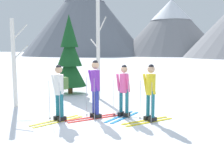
{
  "coord_description": "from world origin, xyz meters",
  "views": [
    {
      "loc": [
        3.1,
        -7.29,
        2.14
      ],
      "look_at": [
        0.19,
        0.41,
        1.05
      ],
      "focal_mm": 41.69,
      "sensor_mm": 36.0,
      "label": 1
    }
  ],
  "objects_px": {
    "skier_in_white": "(59,90)",
    "skier_in_pink": "(124,89)",
    "birch_tree_slender": "(98,49)",
    "skier_in_yellow": "(150,90)",
    "pine_tree_near": "(70,58)",
    "birch_tree_tall": "(14,62)",
    "skier_in_purple": "(95,86)"
  },
  "relations": [
    {
      "from": "birch_tree_tall",
      "to": "skier_in_pink",
      "type": "bearing_deg",
      "value": 0.17
    },
    {
      "from": "skier_in_yellow",
      "to": "pine_tree_near",
      "type": "distance_m",
      "value": 6.02
    },
    {
      "from": "skier_in_purple",
      "to": "skier_in_pink",
      "type": "height_order",
      "value": "skier_in_purple"
    },
    {
      "from": "skier_in_purple",
      "to": "pine_tree_near",
      "type": "relative_size",
      "value": 0.48
    },
    {
      "from": "skier_in_white",
      "to": "skier_in_purple",
      "type": "xyz_separation_m",
      "value": [
        0.87,
        0.66,
        0.06
      ]
    },
    {
      "from": "skier_in_white",
      "to": "skier_in_pink",
      "type": "height_order",
      "value": "skier_in_white"
    },
    {
      "from": "pine_tree_near",
      "to": "birch_tree_tall",
      "type": "distance_m",
      "value": 3.4
    },
    {
      "from": "skier_in_pink",
      "to": "birch_tree_tall",
      "type": "xyz_separation_m",
      "value": [
        -4.27,
        -0.01,
        0.77
      ]
    },
    {
      "from": "skier_in_white",
      "to": "skier_in_purple",
      "type": "height_order",
      "value": "skier_in_purple"
    },
    {
      "from": "birch_tree_tall",
      "to": "birch_tree_slender",
      "type": "xyz_separation_m",
      "value": [
        2.23,
        2.65,
        0.49
      ]
    },
    {
      "from": "skier_in_pink",
      "to": "birch_tree_tall",
      "type": "relative_size",
      "value": 0.51
    },
    {
      "from": "birch_tree_tall",
      "to": "birch_tree_slender",
      "type": "distance_m",
      "value": 3.5
    },
    {
      "from": "skier_in_purple",
      "to": "skier_in_pink",
      "type": "distance_m",
      "value": 0.92
    },
    {
      "from": "birch_tree_tall",
      "to": "birch_tree_slender",
      "type": "relative_size",
      "value": 0.76
    },
    {
      "from": "skier_in_white",
      "to": "birch_tree_tall",
      "type": "height_order",
      "value": "birch_tree_tall"
    },
    {
      "from": "skier_in_pink",
      "to": "skier_in_yellow",
      "type": "distance_m",
      "value": 0.93
    },
    {
      "from": "skier_in_pink",
      "to": "birch_tree_slender",
      "type": "bearing_deg",
      "value": 127.72
    },
    {
      "from": "skier_in_white",
      "to": "birch_tree_slender",
      "type": "xyz_separation_m",
      "value": [
        -0.38,
        3.75,
        1.22
      ]
    },
    {
      "from": "skier_in_white",
      "to": "skier_in_pink",
      "type": "relative_size",
      "value": 1.02
    },
    {
      "from": "birch_tree_slender",
      "to": "skier_in_white",
      "type": "bearing_deg",
      "value": -84.28
    },
    {
      "from": "pine_tree_near",
      "to": "birch_tree_slender",
      "type": "relative_size",
      "value": 0.89
    },
    {
      "from": "skier_in_purple",
      "to": "skier_in_white",
      "type": "bearing_deg",
      "value": -142.74
    },
    {
      "from": "skier_in_pink",
      "to": "birch_tree_slender",
      "type": "relative_size",
      "value": 0.39
    },
    {
      "from": "skier_in_purple",
      "to": "skier_in_yellow",
      "type": "height_order",
      "value": "skier_in_purple"
    },
    {
      "from": "skier_in_white",
      "to": "birch_tree_tall",
      "type": "relative_size",
      "value": 0.52
    },
    {
      "from": "pine_tree_near",
      "to": "birch_tree_slender",
      "type": "distance_m",
      "value": 2.02
    },
    {
      "from": "birch_tree_slender",
      "to": "skier_in_purple",
      "type": "bearing_deg",
      "value": -68.05
    },
    {
      "from": "skier_in_purple",
      "to": "pine_tree_near",
      "type": "height_order",
      "value": "pine_tree_near"
    },
    {
      "from": "skier_in_white",
      "to": "skier_in_purple",
      "type": "bearing_deg",
      "value": 37.26
    },
    {
      "from": "skier_in_purple",
      "to": "pine_tree_near",
      "type": "distance_m",
      "value": 4.96
    },
    {
      "from": "birch_tree_tall",
      "to": "skier_in_yellow",
      "type": "bearing_deg",
      "value": -2.31
    },
    {
      "from": "skier_in_white",
      "to": "birch_tree_tall",
      "type": "bearing_deg",
      "value": 157.05
    }
  ]
}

